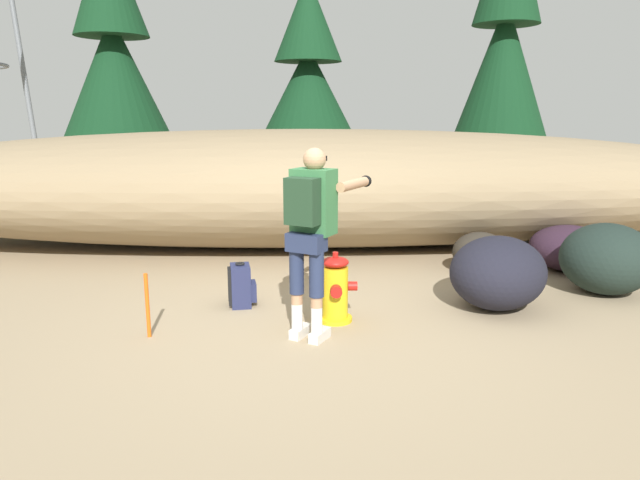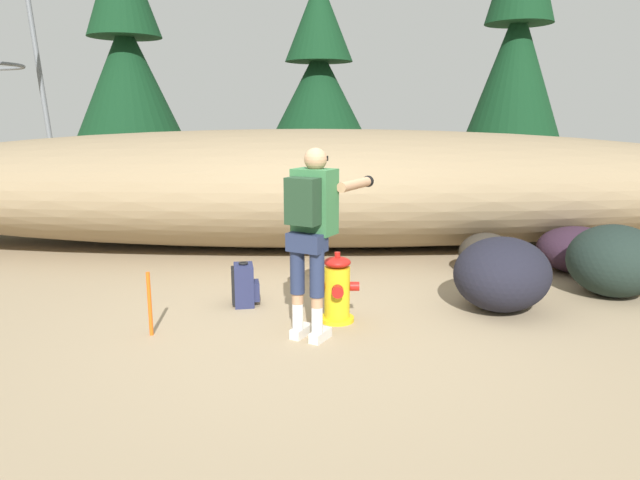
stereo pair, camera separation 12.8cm
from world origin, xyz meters
TOP-DOWN VIEW (x-y plane):
  - ground_plane at (0.00, 0.00)m, footprint 56.00×56.00m
  - dirt_embankment at (0.00, 3.74)m, footprint 15.20×3.20m
  - fire_hydrant at (0.27, 0.25)m, footprint 0.43×0.38m
  - utility_worker at (0.04, -0.15)m, footprint 0.82×1.03m
  - spare_backpack at (-0.70, 0.75)m, footprint 0.32×0.33m
  - boulder_large at (3.41, 2.06)m, footprint 1.41×1.41m
  - boulder_mid at (3.38, 1.09)m, footprint 1.24×1.25m
  - boulder_small at (1.99, 0.62)m, footprint 1.43×1.47m
  - boulder_outlier at (2.22, 1.99)m, footprint 0.72×0.69m
  - pine_tree_far_left at (-4.44, 9.03)m, footprint 2.62×2.62m
  - pine_tree_left at (0.08, 8.78)m, footprint 2.41×2.41m
  - pine_tree_center at (4.80, 9.32)m, footprint 2.46×2.46m
  - survey_stake at (-1.45, -0.12)m, footprint 0.04×0.04m

SIDE VIEW (x-z plane):
  - ground_plane at x=0.00m, z-range -0.04..0.00m
  - spare_backpack at x=-0.70m, z-range -0.02..0.45m
  - boulder_outlier at x=2.22m, z-range 0.00..0.52m
  - boulder_large at x=3.41m, z-range 0.00..0.59m
  - survey_stake at x=-1.45m, z-range 0.00..0.60m
  - fire_hydrant at x=0.27m, z-range -0.03..0.66m
  - boulder_small at x=1.99m, z-range 0.00..0.76m
  - boulder_mid at x=3.38m, z-range 0.00..0.80m
  - dirt_embankment at x=0.00m, z-range 0.00..1.77m
  - utility_worker at x=0.04m, z-range 0.23..1.94m
  - pine_tree_left at x=0.08m, z-range 0.31..5.37m
  - pine_tree_far_left at x=-4.44m, z-range 0.21..6.42m
  - pine_tree_center at x=4.80m, z-range 0.06..7.09m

